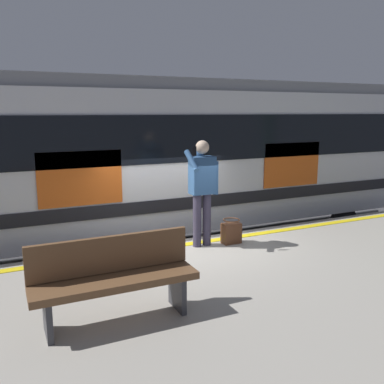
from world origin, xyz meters
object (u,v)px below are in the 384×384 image
Objects in this scene: train_carriage at (169,152)px; passenger at (202,184)px; handbag at (231,232)px; bench at (114,276)px.

train_carriage reaches higher than passenger.
handbag is at bearing 89.22° from train_carriage.
passenger is (0.55, 2.76, -0.28)m from train_carriage.
bench is at bearing 43.31° from passenger.
train_carriage is 5.33m from bench.
train_carriage is at bearing -101.23° from passenger.
train_carriage is 7.37× the size of passenger.
passenger is at bearing 78.77° from train_carriage.
handbag is at bearing -144.74° from bench.
handbag is 3.06m from bench.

